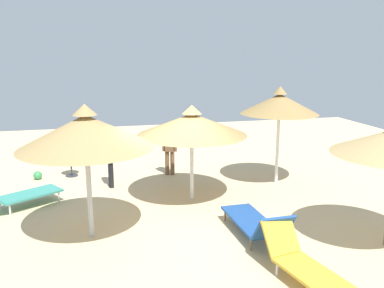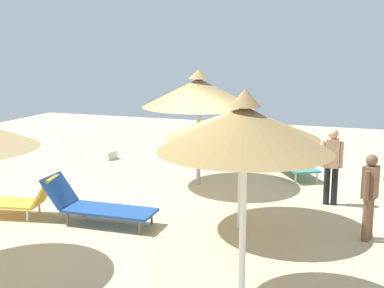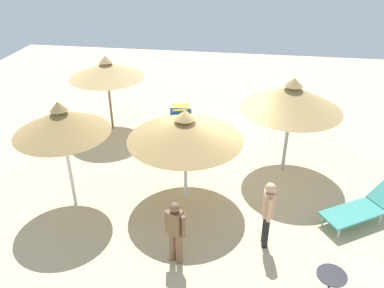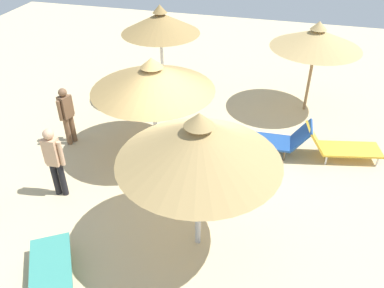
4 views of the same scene
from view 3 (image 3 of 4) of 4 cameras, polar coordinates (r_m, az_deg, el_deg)
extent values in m
cube|color=beige|center=(11.01, 3.35, -4.86)|extent=(24.00, 24.00, 0.10)
cylinder|color=olive|center=(13.30, -11.95, 6.54)|extent=(0.08, 0.08, 2.22)
cone|color=tan|center=(12.96, -12.40, 10.57)|extent=(2.40, 2.40, 0.50)
cone|color=tan|center=(12.85, -12.57, 12.04)|extent=(0.43, 0.43, 0.22)
cylinder|color=#B2B2B7|center=(11.00, 13.70, 1.18)|extent=(0.10, 0.10, 2.18)
cone|color=tan|center=(10.53, 14.42, 6.59)|extent=(2.68, 2.68, 0.67)
cone|color=tan|center=(10.38, 14.72, 8.79)|extent=(0.48, 0.48, 0.22)
cylinder|color=white|center=(9.63, -0.96, -2.85)|extent=(0.09, 0.09, 2.01)
cone|color=#997A47|center=(9.15, -1.01, 2.21)|extent=(2.78, 2.78, 0.55)
cone|color=#997A47|center=(8.99, -1.03, 4.32)|extent=(0.50, 0.50, 0.22)
cylinder|color=white|center=(9.71, -17.62, -2.65)|extent=(0.09, 0.09, 2.42)
cone|color=#997A47|center=(9.20, -18.63, 3.13)|extent=(2.18, 2.18, 0.56)
cone|color=#997A47|center=(9.05, -19.01, 5.28)|extent=(0.39, 0.39, 0.22)
cube|color=#1E478C|center=(12.06, -2.42, 0.35)|extent=(1.74, 0.75, 0.05)
cylinder|color=brown|center=(11.49, -1.50, -2.15)|extent=(0.04, 0.04, 0.26)
cylinder|color=brown|center=(11.57, -4.36, -1.97)|extent=(0.04, 0.04, 0.26)
cylinder|color=brown|center=(12.73, -0.62, 1.24)|extent=(0.04, 0.04, 0.26)
cylinder|color=brown|center=(12.80, -3.21, 1.38)|extent=(0.04, 0.04, 0.26)
cube|color=#1E478C|center=(12.85, -1.74, 3.78)|extent=(0.46, 0.71, 0.57)
cube|color=gold|center=(14.05, -1.58, 4.68)|extent=(1.51, 0.91, 0.05)
cylinder|color=silver|center=(14.64, -2.69, 5.12)|extent=(0.04, 0.04, 0.24)
cylinder|color=silver|center=(14.66, -0.60, 5.17)|extent=(0.04, 0.04, 0.24)
cylinder|color=silver|center=(13.57, -2.62, 3.06)|extent=(0.04, 0.04, 0.24)
cylinder|color=silver|center=(13.59, -0.37, 3.12)|extent=(0.04, 0.04, 0.24)
cube|color=gold|center=(13.13, -1.48, 4.26)|extent=(0.52, 0.70, 0.58)
cube|color=teal|center=(9.93, 22.42, -9.30)|extent=(1.34, 1.60, 0.05)
cylinder|color=silver|center=(9.51, 20.66, -12.10)|extent=(0.04, 0.04, 0.27)
cylinder|color=silver|center=(9.80, 18.49, -10.23)|extent=(0.04, 0.04, 0.27)
cylinder|color=silver|center=(10.29, 25.81, -9.80)|extent=(0.04, 0.04, 0.27)
cylinder|color=silver|center=(10.56, 23.65, -8.16)|extent=(0.04, 0.04, 0.27)
cylinder|color=black|center=(8.81, 10.66, -11.90)|extent=(0.13, 0.13, 0.80)
cylinder|color=black|center=(8.69, 10.74, -12.59)|extent=(0.13, 0.13, 0.80)
cube|color=tan|center=(8.31, 11.15, -8.61)|extent=(0.27, 0.24, 0.60)
sphere|color=tan|center=(8.06, 11.43, -6.31)|extent=(0.22, 0.22, 0.22)
cylinder|color=tan|center=(8.46, 11.02, -8.00)|extent=(0.09, 0.09, 0.56)
cylinder|color=tan|center=(8.18, 11.24, -9.52)|extent=(0.09, 0.09, 0.56)
cylinder|color=brown|center=(8.31, -2.89, -14.67)|extent=(0.13, 0.13, 0.75)
cylinder|color=brown|center=(8.25, -1.86, -15.04)|extent=(0.13, 0.13, 0.75)
cube|color=brown|center=(7.83, -2.48, -11.43)|extent=(0.29, 0.32, 0.56)
sphere|color=brown|center=(7.59, -2.54, -9.25)|extent=(0.20, 0.20, 0.20)
cylinder|color=brown|center=(7.92, -3.64, -11.17)|extent=(0.09, 0.09, 0.52)
cylinder|color=brown|center=(7.78, -1.28, -12.00)|extent=(0.09, 0.09, 0.52)
cube|color=beige|center=(14.62, 19.13, 3.41)|extent=(0.21, 0.44, 0.25)
torus|color=beige|center=(14.55, 19.24, 4.02)|extent=(0.08, 0.29, 0.29)
cylinder|color=#2D2D33|center=(7.77, 19.78, -17.61)|extent=(0.54, 0.54, 0.02)
cylinder|color=#2D2D33|center=(8.02, 19.34, -19.31)|extent=(0.05, 0.05, 0.67)
camera|label=1|loc=(18.09, 12.60, 21.30)|focal=38.67mm
camera|label=2|loc=(11.96, -49.47, 5.29)|focal=47.39mm
camera|label=4|loc=(12.47, 40.85, 20.82)|focal=36.99mm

